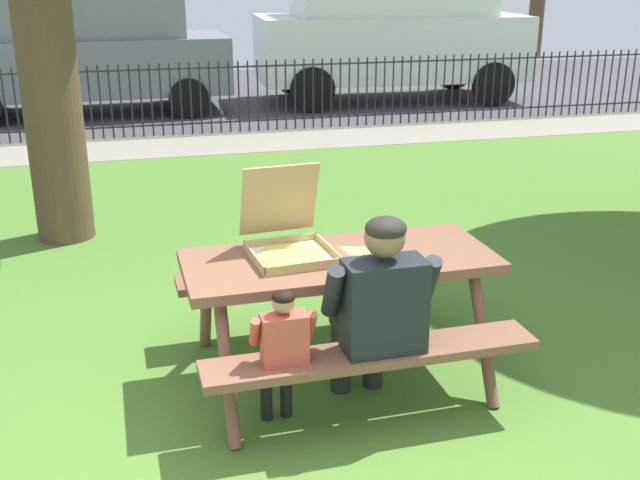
{
  "coord_description": "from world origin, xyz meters",
  "views": [
    {
      "loc": [
        -0.51,
        -3.01,
        2.37
      ],
      "look_at": [
        0.59,
        1.36,
        0.75
      ],
      "focal_mm": 43.37,
      "sensor_mm": 36.0,
      "label": 1
    }
  ],
  "objects_px": {
    "picnic_table_foreground": "(339,284)",
    "parked_car_left": "(83,46)",
    "pizza_slice_on_table": "(360,250)",
    "child_at_table": "(282,347)",
    "pizza_box_open": "(288,238)",
    "adult_at_table": "(377,308)",
    "parked_car_center": "(391,26)"
  },
  "relations": [
    {
      "from": "picnic_table_foreground",
      "to": "parked_car_left",
      "type": "relative_size",
      "value": 0.39
    },
    {
      "from": "pizza_slice_on_table",
      "to": "child_at_table",
      "type": "relative_size",
      "value": 0.28
    },
    {
      "from": "picnic_table_foreground",
      "to": "pizza_box_open",
      "type": "bearing_deg",
      "value": 158.55
    },
    {
      "from": "picnic_table_foreground",
      "to": "parked_car_left",
      "type": "height_order",
      "value": "parked_car_left"
    },
    {
      "from": "parked_car_left",
      "to": "pizza_slice_on_table",
      "type": "bearing_deg",
      "value": -78.84
    },
    {
      "from": "child_at_table",
      "to": "parked_car_left",
      "type": "bearing_deg",
      "value": 97.16
    },
    {
      "from": "picnic_table_foreground",
      "to": "adult_at_table",
      "type": "distance_m",
      "value": 0.51
    },
    {
      "from": "pizza_slice_on_table",
      "to": "parked_car_center",
      "type": "distance_m",
      "value": 9.98
    },
    {
      "from": "picnic_table_foreground",
      "to": "pizza_slice_on_table",
      "type": "relative_size",
      "value": 7.6
    },
    {
      "from": "pizza_slice_on_table",
      "to": "parked_car_left",
      "type": "xyz_separation_m",
      "value": [
        -1.85,
        9.36,
        0.32
      ]
    },
    {
      "from": "pizza_slice_on_table",
      "to": "child_at_table",
      "type": "bearing_deg",
      "value": -135.53
    },
    {
      "from": "picnic_table_foreground",
      "to": "parked_car_center",
      "type": "bearing_deg",
      "value": 69.26
    },
    {
      "from": "picnic_table_foreground",
      "to": "pizza_box_open",
      "type": "distance_m",
      "value": 0.4
    },
    {
      "from": "adult_at_table",
      "to": "parked_car_center",
      "type": "xyz_separation_m",
      "value": [
        3.49,
        9.91,
        0.65
      ]
    },
    {
      "from": "pizza_box_open",
      "to": "adult_at_table",
      "type": "distance_m",
      "value": 0.73
    },
    {
      "from": "pizza_slice_on_table",
      "to": "parked_car_center",
      "type": "height_order",
      "value": "parked_car_center"
    },
    {
      "from": "pizza_slice_on_table",
      "to": "adult_at_table",
      "type": "relative_size",
      "value": 0.2
    },
    {
      "from": "picnic_table_foreground",
      "to": "parked_car_left",
      "type": "distance_m",
      "value": 9.58
    },
    {
      "from": "picnic_table_foreground",
      "to": "parked_car_left",
      "type": "bearing_deg",
      "value": 100.28
    },
    {
      "from": "picnic_table_foreground",
      "to": "parked_car_center",
      "type": "distance_m",
      "value": 10.09
    },
    {
      "from": "picnic_table_foreground",
      "to": "pizza_slice_on_table",
      "type": "distance_m",
      "value": 0.23
    },
    {
      "from": "pizza_box_open",
      "to": "picnic_table_foreground",
      "type": "bearing_deg",
      "value": -21.45
    },
    {
      "from": "child_at_table",
      "to": "adult_at_table",
      "type": "bearing_deg",
      "value": 4.2
    },
    {
      "from": "parked_car_left",
      "to": "child_at_table",
      "type": "bearing_deg",
      "value": -82.84
    },
    {
      "from": "child_at_table",
      "to": "parked_car_center",
      "type": "distance_m",
      "value": 10.76
    },
    {
      "from": "parked_car_center",
      "to": "pizza_box_open",
      "type": "bearing_deg",
      "value": -112.45
    },
    {
      "from": "picnic_table_foreground",
      "to": "pizza_box_open",
      "type": "height_order",
      "value": "pizza_box_open"
    },
    {
      "from": "picnic_table_foreground",
      "to": "parked_car_center",
      "type": "height_order",
      "value": "parked_car_center"
    },
    {
      "from": "parked_car_left",
      "to": "pizza_box_open",
      "type": "bearing_deg",
      "value": -81.28
    },
    {
      "from": "adult_at_table",
      "to": "parked_car_center",
      "type": "height_order",
      "value": "parked_car_center"
    },
    {
      "from": "pizza_box_open",
      "to": "adult_at_table",
      "type": "bearing_deg",
      "value": -60.23
    },
    {
      "from": "pizza_box_open",
      "to": "adult_at_table",
      "type": "height_order",
      "value": "pizza_box_open"
    }
  ]
}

